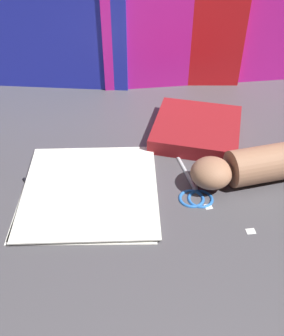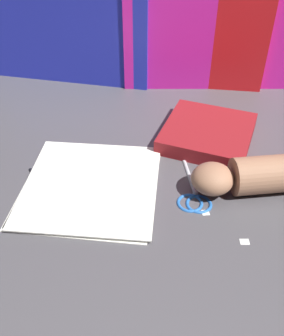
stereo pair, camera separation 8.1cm
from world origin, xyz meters
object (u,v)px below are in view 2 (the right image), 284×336
Objects in this scene: hand_forearm at (262,175)px; book_closed at (208,133)px; paper_stack at (90,185)px; scissors at (195,193)px.

book_closed is at bearing 119.90° from hand_forearm.
book_closed is (0.26, 0.20, 0.01)m from paper_stack.
book_closed reaches higher than paper_stack.
scissors reaches higher than paper_stack.
hand_forearm reaches higher than book_closed.
hand_forearm is at bearing -60.10° from book_closed.
scissors is at bearing -168.37° from hand_forearm.
hand_forearm is at bearing 3.16° from paper_stack.
scissors is (0.23, -0.01, 0.00)m from paper_stack.
paper_stack is at bearing -176.84° from hand_forearm.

